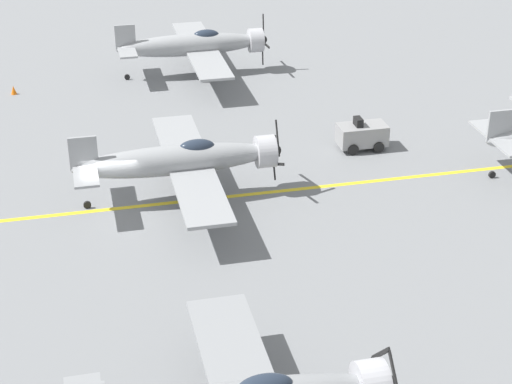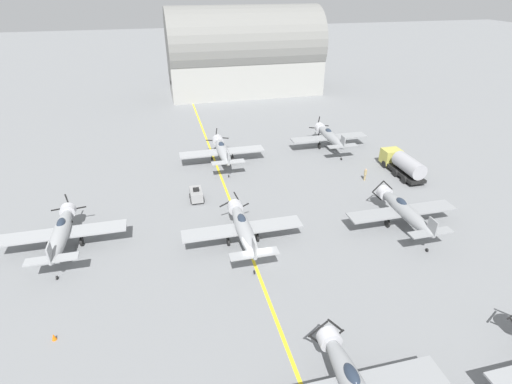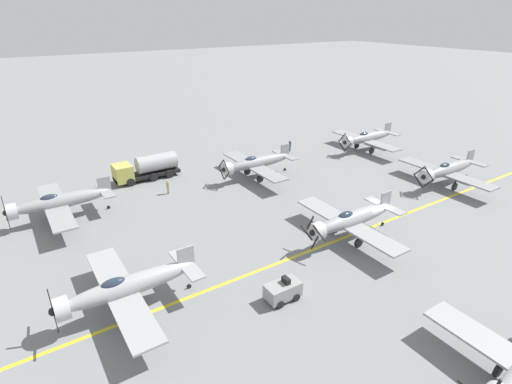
# 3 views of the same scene
# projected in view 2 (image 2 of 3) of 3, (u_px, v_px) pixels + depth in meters

# --- Properties ---
(ground_plane) EXTENTS (400.00, 400.00, 0.00)m
(ground_plane) POSITION_uv_depth(u_px,v_px,m) (255.00, 265.00, 37.18)
(ground_plane) COLOR slate
(taxiway_stripe) EXTENTS (0.30, 160.00, 0.01)m
(taxiway_stripe) POSITION_uv_depth(u_px,v_px,m) (255.00, 265.00, 37.18)
(taxiway_stripe) COLOR yellow
(taxiway_stripe) RESTS_ON ground
(airplane_far_right) EXTENTS (12.00, 9.98, 3.79)m
(airplane_far_right) POSITION_uv_depth(u_px,v_px,m) (330.00, 136.00, 61.43)
(airplane_far_right) COLOR gray
(airplane_far_right) RESTS_ON ground
(airplane_mid_center) EXTENTS (12.00, 9.98, 3.67)m
(airplane_mid_center) POSITION_uv_depth(u_px,v_px,m) (243.00, 228.00, 39.05)
(airplane_mid_center) COLOR gray
(airplane_mid_center) RESTS_ON ground
(airplane_mid_right) EXTENTS (12.00, 9.98, 3.65)m
(airplane_mid_right) POSITION_uv_depth(u_px,v_px,m) (404.00, 211.00, 41.96)
(airplane_mid_right) COLOR gray
(airplane_mid_right) RESTS_ON ground
(airplane_mid_left) EXTENTS (12.00, 9.98, 3.80)m
(airplane_mid_left) POSITION_uv_depth(u_px,v_px,m) (61.00, 232.00, 38.39)
(airplane_mid_left) COLOR #94979A
(airplane_mid_left) RESTS_ON ground
(airplane_far_center) EXTENTS (12.00, 9.98, 3.79)m
(airplane_far_center) POSITION_uv_depth(u_px,v_px,m) (222.00, 151.00, 56.43)
(airplane_far_center) COLOR #96999B
(airplane_far_center) RESTS_ON ground
(fuel_tanker) EXTENTS (2.67, 8.00, 2.98)m
(fuel_tanker) POSITION_uv_depth(u_px,v_px,m) (403.00, 164.00, 53.64)
(fuel_tanker) COLOR black
(fuel_tanker) RESTS_ON ground
(tow_tractor) EXTENTS (1.57, 2.60, 1.79)m
(tow_tractor) POSITION_uv_depth(u_px,v_px,m) (196.00, 194.00, 47.62)
(tow_tractor) COLOR gray
(tow_tractor) RESTS_ON ground
(ground_crew_walking) EXTENTS (0.37, 0.37, 1.68)m
(ground_crew_walking) POSITION_uv_depth(u_px,v_px,m) (365.00, 174.00, 52.26)
(ground_crew_walking) COLOR tan
(ground_crew_walking) RESTS_ON ground
(traffic_cone) EXTENTS (0.36, 0.36, 0.55)m
(traffic_cone) POSITION_uv_depth(u_px,v_px,m) (54.00, 337.00, 29.44)
(traffic_cone) COLOR orange
(traffic_cone) RESTS_ON ground
(hangar) EXTENTS (33.30, 15.89, 18.52)m
(hangar) POSITION_uv_depth(u_px,v_px,m) (244.00, 54.00, 88.92)
(hangar) COLOR #9E9E99
(hangar) RESTS_ON ground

